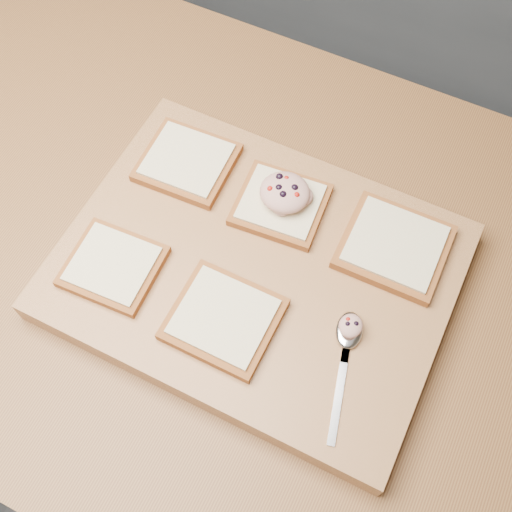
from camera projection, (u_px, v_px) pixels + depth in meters
The scene contains 11 objects.
ground at pixel (216, 400), 1.69m from camera, with size 4.00×4.00×0.00m, color #515459.
island_counter at pixel (203, 341), 1.29m from camera, with size 2.00×0.80×0.90m.
cutting_board at pixel (256, 271), 0.84m from camera, with size 0.49×0.37×0.04m, color #AA7549.
bread_far_left at pixel (187, 162), 0.89m from camera, with size 0.13×0.12×0.02m.
bread_far_center at pixel (281, 204), 0.86m from camera, with size 0.12×0.11×0.02m.
bread_far_right at pixel (394, 246), 0.82m from camera, with size 0.13×0.12×0.02m.
bread_near_left at pixel (113, 266), 0.81m from camera, with size 0.12×0.11×0.02m.
bread_near_center at pixel (224, 319), 0.78m from camera, with size 0.13×0.12×0.02m.
tuna_salad_dollop at pixel (285, 192), 0.84m from camera, with size 0.07×0.06×0.03m.
spoon at pixel (348, 339), 0.77m from camera, with size 0.06×0.16×0.01m.
spoon_salad at pixel (351, 326), 0.76m from camera, with size 0.03×0.03×0.02m.
Camera 1 is at (0.29, -0.35, 1.67)m, focal length 45.00 mm.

